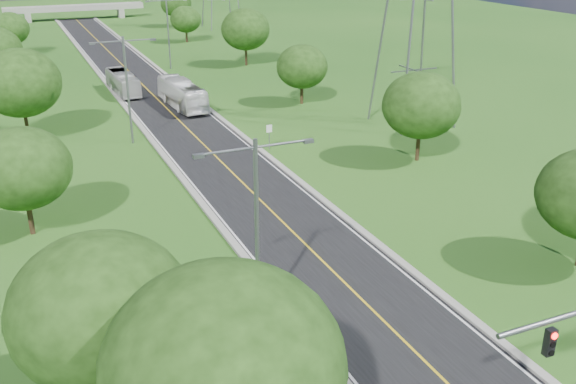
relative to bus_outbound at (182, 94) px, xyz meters
name	(u,v)px	position (x,y,z in m)	size (l,w,h in m)	color
ground	(159,101)	(-1.79, 4.19, -1.57)	(260.00, 260.00, 0.00)	#204F16
road	(148,90)	(-1.79, 10.19, -1.54)	(8.00, 150.00, 0.06)	black
curb_left	(114,92)	(-6.04, 10.19, -1.46)	(0.50, 150.00, 0.22)	gray
curb_right	(180,86)	(2.46, 10.19, -1.46)	(0.50, 150.00, 0.22)	gray
speed_limit_sign	(269,133)	(3.41, -17.82, 0.03)	(0.55, 0.09, 2.40)	slate
overpass	(75,9)	(-1.79, 84.19, 0.84)	(30.00, 3.00, 3.20)	gray
streetlight_near_left	(257,219)	(-7.79, -43.81, 4.37)	(5.90, 0.25, 10.00)	slate
streetlight_mid_left	(127,81)	(-7.79, -10.81, 4.37)	(5.90, 0.25, 10.00)	slate
streetlight_far_right	(168,27)	(4.21, 22.19, 4.37)	(5.90, 0.25, 10.00)	slate
tree_la	(101,310)	(-15.79, -47.81, 3.69)	(7.14, 7.14, 8.30)	black
tree_lb	(22,168)	(-17.79, -27.81, 3.07)	(6.30, 6.30, 7.33)	black
tree_lc	(20,83)	(-16.79, -5.81, 4.00)	(7.56, 7.56, 8.79)	black
tree_le	(10,28)	(-16.29, 42.19, 2.76)	(5.88, 5.88, 6.84)	black
tree_lf	(224,367)	(-12.79, -53.81, 4.31)	(7.98, 7.98, 9.28)	black
tree_rb	(421,105)	(14.21, -25.81, 3.38)	(6.72, 6.72, 7.82)	black
tree_rc	(302,67)	(13.21, -3.81, 2.76)	(5.88, 5.88, 6.84)	black
tree_rd	(245,29)	(15.21, 20.19, 3.69)	(7.14, 7.14, 8.30)	black
tree_re	(186,19)	(12.71, 44.19, 2.45)	(5.46, 5.46, 6.35)	black
tree_rf	(176,4)	(16.21, 64.19, 3.07)	(6.30, 6.30, 7.33)	black
bus_outbound	(182,94)	(0.00, 0.00, 0.00)	(2.54, 10.87, 3.03)	white
bus_inbound	(123,82)	(-4.89, 9.57, -0.19)	(2.23, 9.51, 2.65)	silver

